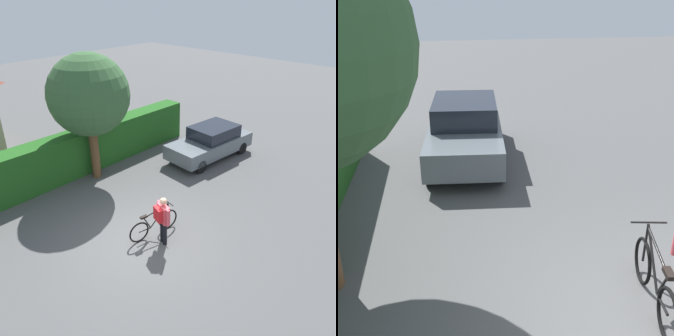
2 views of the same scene
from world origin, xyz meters
TOP-DOWN VIEW (x-y plane):
  - ground_plane at (0.00, 0.00)m, footprint 60.00×60.00m
  - hedge_row at (0.00, 5.16)m, footprint 14.17×0.90m
  - parked_car_near at (6.15, 2.08)m, footprint 4.19×2.05m
  - bicycle at (0.42, -0.04)m, footprint 1.76×0.52m
  - person_rider at (0.31, -0.51)m, footprint 0.45×0.62m
  - tree_kerbside at (1.53, 4.34)m, footprint 3.05×3.05m

SIDE VIEW (x-z plane):
  - ground_plane at x=0.00m, z-range 0.00..0.00m
  - bicycle at x=0.42m, z-range -0.12..0.89m
  - parked_car_near at x=6.15m, z-range 0.01..1.45m
  - hedge_row at x=0.00m, z-range 0.00..1.77m
  - person_rider at x=0.31m, z-range 0.16..1.75m
  - tree_kerbside at x=1.53m, z-range 0.91..5.82m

